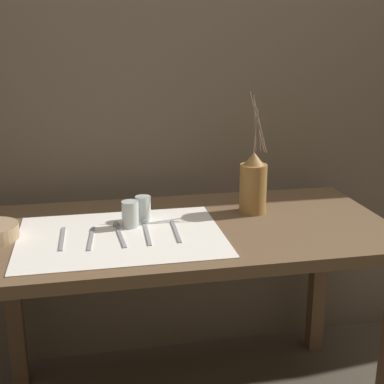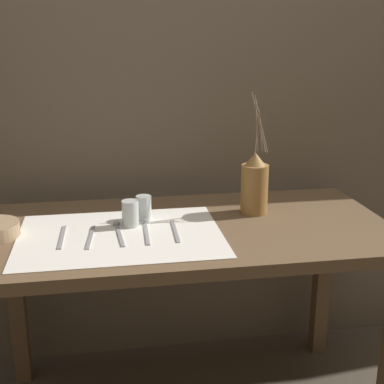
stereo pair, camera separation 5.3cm
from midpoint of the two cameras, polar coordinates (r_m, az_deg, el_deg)
The scene contains 11 objects.
stone_wall_back at distance 2.18m, azimuth -3.61°, elevation 12.06°, with size 7.00×0.06×2.40m.
wooden_table at distance 1.86m, azimuth -1.33°, elevation -6.38°, with size 1.40×0.71×0.74m.
linen_cloth at distance 1.75m, azimuth -8.45°, elevation -4.70°, with size 0.66×0.48×0.00m.
pitcher_with_flowers at distance 1.94m, azimuth 5.76°, elevation 0.80°, with size 0.10×0.10×0.44m.
glass_tumbler_near at distance 1.81m, azimuth -7.45°, elevation -2.36°, with size 0.06×0.06×0.09m.
glass_tumbler_far at distance 1.88m, azimuth -6.05°, elevation -1.72°, with size 0.05×0.05×0.08m.
knife_center at distance 1.76m, azimuth -14.51°, elevation -4.83°, with size 0.02×0.20×0.00m.
fork_outer at distance 1.74m, azimuth -11.57°, elevation -4.86°, with size 0.03×0.20×0.00m.
spoon_inner at distance 1.80m, azimuth -8.75°, elevation -3.95°, with size 0.03×0.21×0.02m.
spoon_outer at distance 1.81m, azimuth -5.80°, elevation -3.75°, with size 0.02×0.21×0.02m.
fork_inner at distance 1.77m, azimuth -2.60°, elevation -4.21°, with size 0.02×0.20×0.00m.
Camera 1 is at (-0.32, -1.68, 1.37)m, focal length 50.00 mm.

